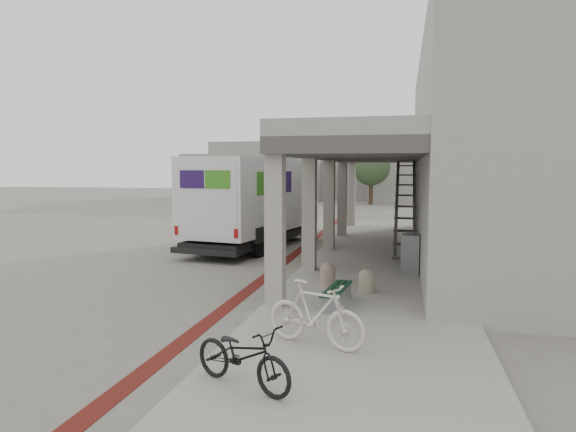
% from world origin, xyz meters
% --- Properties ---
extents(ground, '(120.00, 120.00, 0.00)m').
position_xyz_m(ground, '(0.00, 0.00, 0.00)').
color(ground, '#6C665C').
rests_on(ground, ground).
extents(bike_lane_stripe, '(0.35, 40.00, 0.01)m').
position_xyz_m(bike_lane_stripe, '(1.00, 2.00, 0.01)').
color(bike_lane_stripe, '#551611').
rests_on(bike_lane_stripe, ground).
extents(sidewalk, '(4.40, 28.00, 0.12)m').
position_xyz_m(sidewalk, '(4.00, 0.00, 0.06)').
color(sidewalk, '#9C958C').
rests_on(sidewalk, ground).
extents(transit_building, '(7.60, 17.00, 7.00)m').
position_xyz_m(transit_building, '(6.83, 4.50, 3.40)').
color(transit_building, gray).
rests_on(transit_building, ground).
extents(distant_backdrop, '(28.00, 10.00, 6.50)m').
position_xyz_m(distant_backdrop, '(-2.84, 35.89, 2.70)').
color(distant_backdrop, gray).
rests_on(distant_backdrop, ground).
extents(tree_left, '(3.20, 3.20, 4.80)m').
position_xyz_m(tree_left, '(-5.00, 28.00, 3.18)').
color(tree_left, '#38281C').
rests_on(tree_left, ground).
extents(tree_mid, '(3.20, 3.20, 4.80)m').
position_xyz_m(tree_mid, '(2.00, 30.00, 3.18)').
color(tree_mid, '#38281C').
rests_on(tree_mid, ground).
extents(tree_right, '(3.20, 3.20, 4.80)m').
position_xyz_m(tree_right, '(10.00, 29.00, 3.18)').
color(tree_right, '#38281C').
rests_on(tree_right, ground).
extents(fedex_truck, '(3.71, 8.33, 3.43)m').
position_xyz_m(fedex_truck, '(-0.86, 5.17, 1.83)').
color(fedex_truck, black).
rests_on(fedex_truck, ground).
extents(bench, '(0.52, 1.66, 0.38)m').
position_xyz_m(bench, '(3.37, -3.22, 0.39)').
color(bench, gray).
rests_on(bench, sidewalk).
extents(bollard_near, '(0.38, 0.38, 0.57)m').
position_xyz_m(bollard_near, '(2.91, -1.35, 0.41)').
color(bollard_near, gray).
rests_on(bollard_near, sidewalk).
extents(bollard_far, '(0.37, 0.37, 0.55)m').
position_xyz_m(bollard_far, '(3.91, -1.88, 0.40)').
color(bollard_far, gray).
rests_on(bollard_far, sidewalk).
extents(utility_cabinet, '(0.63, 0.76, 1.11)m').
position_xyz_m(utility_cabinet, '(5.00, 0.54, 0.67)').
color(utility_cabinet, slate).
rests_on(utility_cabinet, sidewalk).
extents(bicycle_black, '(1.74, 1.23, 0.87)m').
position_xyz_m(bicycle_black, '(2.69, -7.60, 0.55)').
color(bicycle_black, black).
rests_on(bicycle_black, sidewalk).
extents(bicycle_cream, '(1.87, 1.10, 1.08)m').
position_xyz_m(bicycle_cream, '(3.36, -5.81, 0.66)').
color(bicycle_cream, beige).
rests_on(bicycle_cream, sidewalk).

